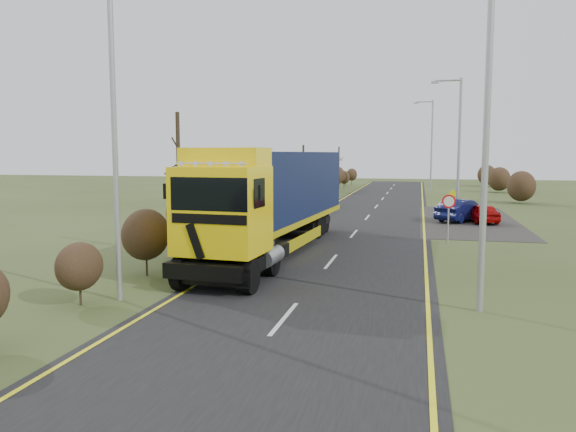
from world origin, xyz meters
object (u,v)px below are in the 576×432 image
(car_red_hatchback, at_px, (482,213))
(car_blue_sedan, at_px, (462,210))
(lorry, at_px, (274,194))
(speed_sign, at_px, (449,209))
(streetlight_near, at_px, (482,118))

(car_red_hatchback, xyz_separation_m, car_blue_sedan, (-1.22, 0.48, 0.10))
(lorry, relative_size, car_blue_sedan, 3.80)
(car_blue_sedan, height_order, speed_sign, speed_sign)
(streetlight_near, bearing_deg, lorry, 135.17)
(car_blue_sedan, relative_size, speed_sign, 1.81)
(lorry, xyz_separation_m, speed_sign, (7.57, 4.16, -0.90))
(speed_sign, bearing_deg, lorry, -151.19)
(car_red_hatchback, bearing_deg, lorry, 42.07)
(car_blue_sedan, distance_m, speed_sign, 9.57)
(lorry, height_order, car_red_hatchback, lorry)
(car_blue_sedan, xyz_separation_m, streetlight_near, (-1.09, -21.31, 4.57))
(lorry, bearing_deg, car_blue_sedan, 60.84)
(lorry, distance_m, car_blue_sedan, 16.33)
(lorry, relative_size, speed_sign, 6.88)
(car_blue_sedan, bearing_deg, speed_sign, 114.11)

